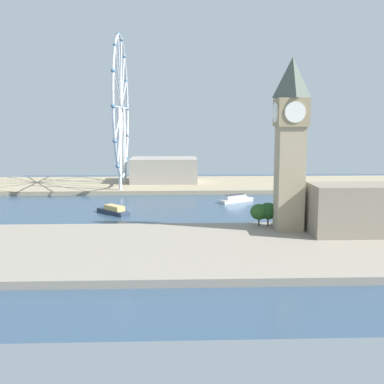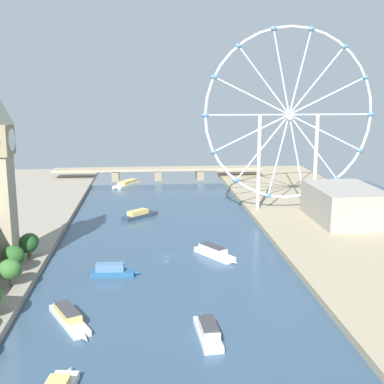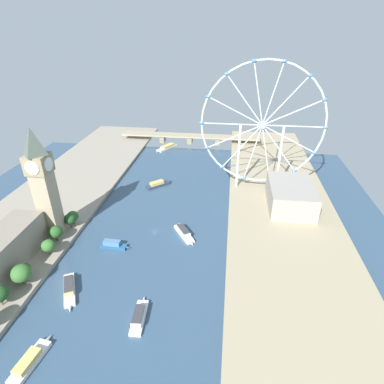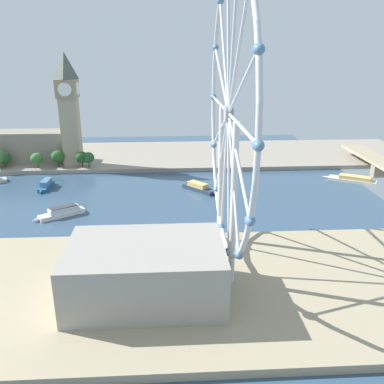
{
  "view_description": "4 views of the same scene",
  "coord_description": "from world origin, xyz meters",
  "px_view_note": "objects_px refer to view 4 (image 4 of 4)",
  "views": [
    {
      "loc": [
        -308.07,
        40.29,
        57.27
      ],
      "look_at": [
        -8.06,
        28.76,
        11.85
      ],
      "focal_mm": 46.72,
      "sensor_mm": 36.0,
      "label": 1
    },
    {
      "loc": [
        -7.5,
        -232.45,
        80.83
      ],
      "look_at": [
        19.15,
        75.07,
        16.23
      ],
      "focal_mm": 46.6,
      "sensor_mm": 36.0,
      "label": 2
    },
    {
      "loc": [
        54.24,
        -195.02,
        141.69
      ],
      "look_at": [
        24.21,
        40.11,
        14.8
      ],
      "focal_mm": 29.25,
      "sensor_mm": 36.0,
      "label": 3
    },
    {
      "loc": [
        237.74,
        56.59,
        88.24
      ],
      "look_at": [
        15.74,
        69.64,
        9.75
      ],
      "focal_mm": 38.84,
      "sensor_mm": 36.0,
      "label": 4
    }
  ],
  "objects_px": {
    "clock_tower": "(69,108)",
    "tour_boat_3": "(46,185)",
    "parliament_block": "(19,146)",
    "tour_boat_0": "(352,179)",
    "tour_boat_2": "(199,188)",
    "riverside_hall": "(146,271)",
    "tour_boat_1": "(62,212)",
    "ferris_wheel": "(228,116)"
  },
  "relations": [
    {
      "from": "clock_tower",
      "to": "tour_boat_3",
      "type": "distance_m",
      "value": 65.6
    },
    {
      "from": "tour_boat_3",
      "to": "parliament_block",
      "type": "bearing_deg",
      "value": -147.1
    },
    {
      "from": "tour_boat_0",
      "to": "tour_boat_2",
      "type": "relative_size",
      "value": 1.4
    },
    {
      "from": "parliament_block",
      "to": "riverside_hall",
      "type": "bearing_deg",
      "value": 28.99
    },
    {
      "from": "riverside_hall",
      "to": "tour_boat_1",
      "type": "relative_size",
      "value": 2.06
    },
    {
      "from": "parliament_block",
      "to": "tour_boat_1",
      "type": "xyz_separation_m",
      "value": [
        107.63,
        56.25,
        -12.54
      ]
    },
    {
      "from": "tour_boat_2",
      "to": "tour_boat_3",
      "type": "relative_size",
      "value": 1.08
    },
    {
      "from": "ferris_wheel",
      "to": "tour_boat_3",
      "type": "distance_m",
      "value": 159.98
    },
    {
      "from": "tour_boat_0",
      "to": "riverside_hall",
      "type": "bearing_deg",
      "value": 75.33
    },
    {
      "from": "riverside_hall",
      "to": "tour_boat_3",
      "type": "bearing_deg",
      "value": -151.65
    },
    {
      "from": "parliament_block",
      "to": "tour_boat_2",
      "type": "height_order",
      "value": "parliament_block"
    },
    {
      "from": "tour_boat_1",
      "to": "riverside_hall",
      "type": "bearing_deg",
      "value": 87.63
    },
    {
      "from": "tour_boat_2",
      "to": "tour_boat_3",
      "type": "height_order",
      "value": "tour_boat_3"
    },
    {
      "from": "ferris_wheel",
      "to": "tour_boat_0",
      "type": "relative_size",
      "value": 3.39
    },
    {
      "from": "tour_boat_2",
      "to": "parliament_block",
      "type": "bearing_deg",
      "value": -159.73
    },
    {
      "from": "tour_boat_1",
      "to": "tour_boat_3",
      "type": "xyz_separation_m",
      "value": [
        -47.93,
        -21.26,
        0.16
      ]
    },
    {
      "from": "clock_tower",
      "to": "parliament_block",
      "type": "xyz_separation_m",
      "value": [
        -10.96,
        -43.32,
        -30.73
      ]
    },
    {
      "from": "tour_boat_0",
      "to": "tour_boat_2",
      "type": "height_order",
      "value": "tour_boat_2"
    },
    {
      "from": "clock_tower",
      "to": "tour_boat_3",
      "type": "height_order",
      "value": "clock_tower"
    },
    {
      "from": "tour_boat_0",
      "to": "tour_boat_3",
      "type": "relative_size",
      "value": 1.52
    },
    {
      "from": "tour_boat_0",
      "to": "tour_boat_3",
      "type": "xyz_separation_m",
      "value": [
        2.22,
        -206.25,
        0.5
      ]
    },
    {
      "from": "tour_boat_0",
      "to": "parliament_block",
      "type": "bearing_deg",
      "value": 16.89
    },
    {
      "from": "clock_tower",
      "to": "tour_boat_3",
      "type": "bearing_deg",
      "value": -9.7
    },
    {
      "from": "ferris_wheel",
      "to": "tour_boat_1",
      "type": "distance_m",
      "value": 117.56
    },
    {
      "from": "parliament_block",
      "to": "riverside_hall",
      "type": "height_order",
      "value": "parliament_block"
    },
    {
      "from": "clock_tower",
      "to": "tour_boat_2",
      "type": "height_order",
      "value": "clock_tower"
    },
    {
      "from": "ferris_wheel",
      "to": "parliament_block",
      "type": "bearing_deg",
      "value": -140.13
    },
    {
      "from": "tour_boat_0",
      "to": "tour_boat_3",
      "type": "height_order",
      "value": "tour_boat_3"
    },
    {
      "from": "tour_boat_0",
      "to": "tour_boat_1",
      "type": "height_order",
      "value": "tour_boat_1"
    },
    {
      "from": "riverside_hall",
      "to": "tour_boat_3",
      "type": "xyz_separation_m",
      "value": [
        -132.65,
        -71.58,
        -10.73
      ]
    },
    {
      "from": "clock_tower",
      "to": "tour_boat_3",
      "type": "relative_size",
      "value": 3.64
    },
    {
      "from": "tour_boat_0",
      "to": "tour_boat_3",
      "type": "bearing_deg",
      "value": 30.91
    },
    {
      "from": "ferris_wheel",
      "to": "tour_boat_2",
      "type": "bearing_deg",
      "value": -177.89
    },
    {
      "from": "tour_boat_1",
      "to": "ferris_wheel",
      "type": "bearing_deg",
      "value": 111.7
    },
    {
      "from": "ferris_wheel",
      "to": "tour_boat_1",
      "type": "xyz_separation_m",
      "value": [
        -57.92,
        -82.04,
        -61.13
      ]
    },
    {
      "from": "parliament_block",
      "to": "riverside_hall",
      "type": "xyz_separation_m",
      "value": [
        192.35,
        106.57,
        -1.65
      ]
    },
    {
      "from": "tour_boat_2",
      "to": "riverside_hall",
      "type": "bearing_deg",
      "value": -55.28
    },
    {
      "from": "clock_tower",
      "to": "tour_boat_2",
      "type": "distance_m",
      "value": 117.15
    },
    {
      "from": "clock_tower",
      "to": "ferris_wheel",
      "type": "distance_m",
      "value": 182.31
    },
    {
      "from": "clock_tower",
      "to": "tour_boat_3",
      "type": "xyz_separation_m",
      "value": [
        48.73,
        -8.33,
        -43.11
      ]
    },
    {
      "from": "riverside_hall",
      "to": "tour_boat_0",
      "type": "distance_m",
      "value": 190.93
    },
    {
      "from": "tour_boat_1",
      "to": "tour_boat_2",
      "type": "bearing_deg",
      "value": 172.58
    }
  ]
}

